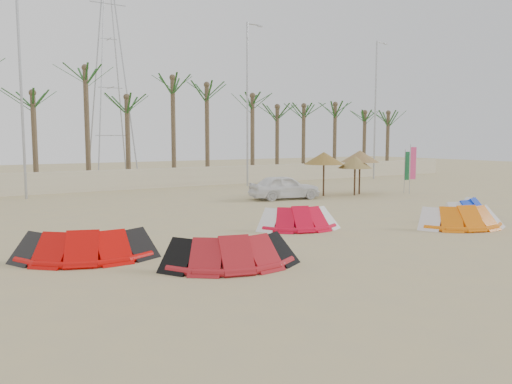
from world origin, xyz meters
TOP-DOWN VIEW (x-y plane):
  - ground at (0.00, 0.00)m, footprint 120.00×120.00m
  - boundary_wall at (0.00, 22.00)m, footprint 60.00×0.30m
  - palm_line at (0.67, 23.50)m, footprint 52.00×4.00m
  - lamp_b at (-5.96, 20.00)m, footprint 1.25×0.14m
  - lamp_c at (8.04, 20.00)m, footprint 1.25×0.14m
  - lamp_d at (20.04, 20.00)m, footprint 1.25×0.14m
  - pylon at (1.00, 28.00)m, footprint 3.00×3.00m
  - kite_red_left at (-6.56, 4.40)m, footprint 3.96×2.57m
  - kite_red_mid at (-3.61, 1.68)m, footprint 3.69×2.26m
  - kite_red_right at (1.00, 5.00)m, footprint 3.25×2.24m
  - kite_orange at (6.20, 2.10)m, footprint 3.62×2.43m
  - kite_blue at (8.30, 3.29)m, footprint 3.32×2.24m
  - parasol_left at (8.62, 12.58)m, footprint 2.30×2.30m
  - parasol_mid at (11.06, 12.24)m, footprint 2.24×2.24m
  - parasol_right at (10.33, 11.86)m, footprint 1.94×1.94m
  - flag_pink at (13.75, 10.69)m, footprint 0.45×0.09m
  - flag_green at (13.91, 11.23)m, footprint 0.45×0.05m
  - car at (5.84, 12.49)m, footprint 4.05×2.22m

SIDE VIEW (x-z plane):
  - ground at x=0.00m, z-range 0.00..0.00m
  - pylon at x=1.00m, z-range -7.00..7.00m
  - kite_red_right at x=1.00m, z-range -0.03..0.87m
  - kite_blue at x=8.30m, z-range -0.03..0.87m
  - kite_orange at x=6.20m, z-range -0.03..0.87m
  - kite_red_mid at x=-3.61m, z-range -0.03..0.87m
  - kite_red_left at x=-6.56m, z-range -0.03..0.87m
  - boundary_wall at x=0.00m, z-range 0.00..1.30m
  - car at x=5.84m, z-range 0.00..1.31m
  - flag_green at x=13.91m, z-range 0.24..2.86m
  - flag_pink at x=13.75m, z-range 0.27..3.20m
  - parasol_right at x=10.33m, z-range 0.78..3.04m
  - parasol_left at x=8.62m, z-range 0.90..3.40m
  - parasol_mid at x=11.06m, z-range 0.93..3.51m
  - lamp_b at x=-5.96m, z-range 0.27..11.27m
  - lamp_c at x=8.04m, z-range 0.27..11.27m
  - lamp_d at x=20.04m, z-range 0.27..11.27m
  - palm_line at x=0.67m, z-range 2.59..10.29m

